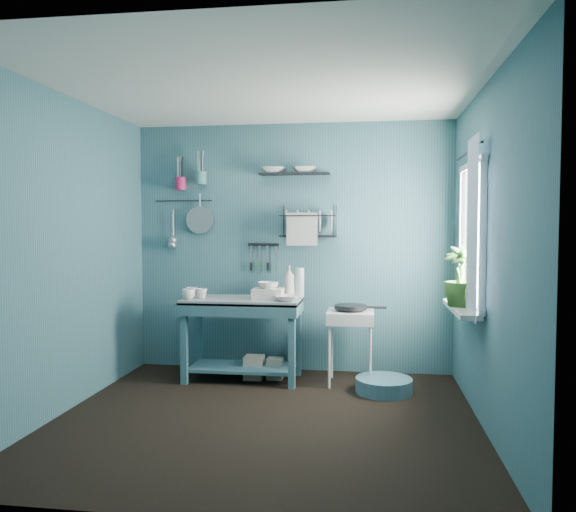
# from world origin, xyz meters

# --- Properties ---
(floor) EXTENTS (3.20, 3.20, 0.00)m
(floor) POSITION_xyz_m (0.00, 0.00, 0.00)
(floor) COLOR black
(floor) RESTS_ON ground
(ceiling) EXTENTS (3.20, 3.20, 0.00)m
(ceiling) POSITION_xyz_m (0.00, 0.00, 2.50)
(ceiling) COLOR silver
(ceiling) RESTS_ON ground
(wall_back) EXTENTS (3.20, 0.00, 3.20)m
(wall_back) POSITION_xyz_m (0.00, 1.50, 1.25)
(wall_back) COLOR #325D67
(wall_back) RESTS_ON ground
(wall_front) EXTENTS (3.20, 0.00, 3.20)m
(wall_front) POSITION_xyz_m (0.00, -1.50, 1.25)
(wall_front) COLOR #325D67
(wall_front) RESTS_ON ground
(wall_left) EXTENTS (0.00, 3.00, 3.00)m
(wall_left) POSITION_xyz_m (-1.60, 0.00, 1.25)
(wall_left) COLOR #325D67
(wall_left) RESTS_ON ground
(wall_right) EXTENTS (0.00, 3.00, 3.00)m
(wall_right) POSITION_xyz_m (1.60, 0.00, 1.25)
(wall_right) COLOR #325D67
(wall_right) RESTS_ON ground
(work_counter) EXTENTS (1.14, 0.61, 0.78)m
(work_counter) POSITION_xyz_m (-0.42, 1.05, 0.39)
(work_counter) COLOR #33606C
(work_counter) RESTS_ON floor
(mug_left) EXTENTS (0.12, 0.12, 0.10)m
(mug_left) POSITION_xyz_m (-0.90, 0.89, 0.83)
(mug_left) COLOR silver
(mug_left) RESTS_ON work_counter
(mug_mid) EXTENTS (0.14, 0.14, 0.09)m
(mug_mid) POSITION_xyz_m (-0.80, 0.99, 0.83)
(mug_mid) COLOR silver
(mug_mid) RESTS_ON work_counter
(mug_right) EXTENTS (0.17, 0.17, 0.10)m
(mug_right) POSITION_xyz_m (-0.92, 1.05, 0.83)
(mug_right) COLOR silver
(mug_right) RESTS_ON work_counter
(wash_tub) EXTENTS (0.28, 0.22, 0.10)m
(wash_tub) POSITION_xyz_m (-0.17, 1.03, 0.83)
(wash_tub) COLOR beige
(wash_tub) RESTS_ON work_counter
(tub_bowl) EXTENTS (0.20, 0.19, 0.06)m
(tub_bowl) POSITION_xyz_m (-0.17, 1.03, 0.91)
(tub_bowl) COLOR silver
(tub_bowl) RESTS_ON wash_tub
(soap_bottle) EXTENTS (0.12, 0.12, 0.30)m
(soap_bottle) POSITION_xyz_m (0.00, 1.25, 0.93)
(soap_bottle) COLOR beige
(soap_bottle) RESTS_ON work_counter
(water_bottle) EXTENTS (0.09, 0.09, 0.28)m
(water_bottle) POSITION_xyz_m (0.10, 1.27, 0.92)
(water_bottle) COLOR silver
(water_bottle) RESTS_ON work_counter
(counter_bowl) EXTENTS (0.22, 0.22, 0.05)m
(counter_bowl) POSITION_xyz_m (0.03, 0.90, 0.81)
(counter_bowl) COLOR silver
(counter_bowl) RESTS_ON work_counter
(hotplate_stand) EXTENTS (0.44, 0.44, 0.68)m
(hotplate_stand) POSITION_xyz_m (0.61, 1.06, 0.34)
(hotplate_stand) COLOR silver
(hotplate_stand) RESTS_ON floor
(frying_pan) EXTENTS (0.30, 0.30, 0.03)m
(frying_pan) POSITION_xyz_m (0.61, 1.06, 0.72)
(frying_pan) COLOR black
(frying_pan) RESTS_ON hotplate_stand
(knife_strip) EXTENTS (0.32, 0.03, 0.03)m
(knife_strip) POSITION_xyz_m (-0.29, 1.47, 1.28)
(knife_strip) COLOR black
(knife_strip) RESTS_ON wall_back
(dish_rack) EXTENTS (0.57, 0.29, 0.32)m
(dish_rack) POSITION_xyz_m (0.18, 1.37, 1.52)
(dish_rack) COLOR black
(dish_rack) RESTS_ON wall_back
(upper_shelf) EXTENTS (0.70, 0.19, 0.02)m
(upper_shelf) POSITION_xyz_m (0.04, 1.40, 1.99)
(upper_shelf) COLOR black
(upper_shelf) RESTS_ON wall_back
(shelf_bowl_left) EXTENTS (0.25, 0.25, 0.06)m
(shelf_bowl_left) POSITION_xyz_m (-0.18, 1.40, 2.08)
(shelf_bowl_left) COLOR silver
(shelf_bowl_left) RESTS_ON upper_shelf
(shelf_bowl_right) EXTENTS (0.24, 0.24, 0.06)m
(shelf_bowl_right) POSITION_xyz_m (0.14, 1.40, 2.07)
(shelf_bowl_right) COLOR silver
(shelf_bowl_right) RESTS_ON upper_shelf
(utensil_cup_magenta) EXTENTS (0.11, 0.11, 0.13)m
(utensil_cup_magenta) POSITION_xyz_m (-1.14, 1.42, 1.90)
(utensil_cup_magenta) COLOR #A61E4F
(utensil_cup_magenta) RESTS_ON wall_back
(utensil_cup_teal) EXTENTS (0.11, 0.11, 0.13)m
(utensil_cup_teal) POSITION_xyz_m (-0.93, 1.42, 1.96)
(utensil_cup_teal) COLOR teal
(utensil_cup_teal) RESTS_ON wall_back
(colander) EXTENTS (0.28, 0.03, 0.28)m
(colander) POSITION_xyz_m (-0.95, 1.45, 1.53)
(colander) COLOR #999BA0
(colander) RESTS_ON wall_back
(ladle_outer) EXTENTS (0.01, 0.01, 0.30)m
(ladle_outer) POSITION_xyz_m (-1.24, 1.46, 1.49)
(ladle_outer) COLOR #999BA0
(ladle_outer) RESTS_ON wall_back
(ladle_inner) EXTENTS (0.01, 0.01, 0.30)m
(ladle_inner) POSITION_xyz_m (-1.25, 1.46, 1.45)
(ladle_inner) COLOR #999BA0
(ladle_inner) RESTS_ON wall_back
(hook_rail) EXTENTS (0.60, 0.01, 0.01)m
(hook_rail) POSITION_xyz_m (-1.13, 1.47, 1.73)
(hook_rail) COLOR black
(hook_rail) RESTS_ON wall_back
(window_glass) EXTENTS (0.00, 1.10, 1.10)m
(window_glass) POSITION_xyz_m (1.59, 0.45, 1.40)
(window_glass) COLOR white
(window_glass) RESTS_ON wall_right
(windowsill) EXTENTS (0.16, 0.95, 0.04)m
(windowsill) POSITION_xyz_m (1.50, 0.45, 0.81)
(windowsill) COLOR silver
(windowsill) RESTS_ON wall_right
(curtain) EXTENTS (0.00, 1.35, 1.35)m
(curtain) POSITION_xyz_m (1.52, 0.15, 1.45)
(curtain) COLOR white
(curtain) RESTS_ON wall_right
(curtain_rod) EXTENTS (0.02, 1.05, 0.02)m
(curtain_rod) POSITION_xyz_m (1.54, 0.45, 2.05)
(curtain_rod) COLOR black
(curtain_rod) RESTS_ON wall_right
(potted_plant) EXTENTS (0.34, 0.34, 0.48)m
(potted_plant) POSITION_xyz_m (1.49, 0.45, 1.07)
(potted_plant) COLOR #3B6E2C
(potted_plant) RESTS_ON windowsill
(storage_tin_large) EXTENTS (0.18, 0.18, 0.22)m
(storage_tin_large) POSITION_xyz_m (-0.32, 1.10, 0.11)
(storage_tin_large) COLOR gray
(storage_tin_large) RESTS_ON floor
(storage_tin_small) EXTENTS (0.15, 0.15, 0.20)m
(storage_tin_small) POSITION_xyz_m (-0.12, 1.13, 0.10)
(storage_tin_small) COLOR gray
(storage_tin_small) RESTS_ON floor
(floor_basin) EXTENTS (0.50, 0.50, 0.13)m
(floor_basin) POSITION_xyz_m (0.91, 0.81, 0.07)
(floor_basin) COLOR #416F81
(floor_basin) RESTS_ON floor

